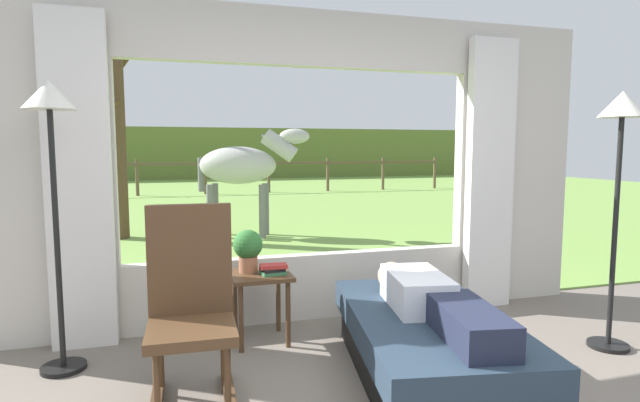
# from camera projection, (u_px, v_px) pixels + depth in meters

# --- Properties ---
(back_wall_with_window) EXTENTS (5.20, 0.12, 2.55)m
(back_wall_with_window) POSITION_uv_depth(u_px,v_px,m) (304.00, 172.00, 4.18)
(back_wall_with_window) COLOR beige
(back_wall_with_window) RESTS_ON ground_plane
(curtain_panel_left) EXTENTS (0.44, 0.10, 2.40)m
(curtain_panel_left) POSITION_uv_depth(u_px,v_px,m) (79.00, 183.00, 3.57)
(curtain_panel_left) COLOR silver
(curtain_panel_left) RESTS_ON ground_plane
(curtain_panel_right) EXTENTS (0.44, 0.10, 2.40)m
(curtain_panel_right) POSITION_uv_depth(u_px,v_px,m) (490.00, 175.00, 4.54)
(curtain_panel_right) COLOR silver
(curtain_panel_right) RESTS_ON ground_plane
(outdoor_pasture_lawn) EXTENTS (36.00, 21.68, 0.02)m
(outdoor_pasture_lawn) POSITION_uv_depth(u_px,v_px,m) (208.00, 198.00, 14.70)
(outdoor_pasture_lawn) COLOR #759E47
(outdoor_pasture_lawn) RESTS_ON ground_plane
(distant_hill_ridge) EXTENTS (36.00, 2.00, 2.40)m
(distant_hill_ridge) POSITION_uv_depth(u_px,v_px,m) (192.00, 153.00, 23.95)
(distant_hill_ridge) COLOR olive
(distant_hill_ridge) RESTS_ON ground_plane
(recliner_sofa) EXTENTS (1.18, 1.83, 0.42)m
(recliner_sofa) POSITION_uv_depth(u_px,v_px,m) (427.00, 345.00, 3.15)
(recliner_sofa) COLOR black
(recliner_sofa) RESTS_ON ground_plane
(reclining_person) EXTENTS (0.44, 1.43, 0.22)m
(reclining_person) POSITION_uv_depth(u_px,v_px,m) (432.00, 300.00, 3.07)
(reclining_person) COLOR silver
(reclining_person) RESTS_ON recliner_sofa
(rocking_chair) EXTENTS (0.50, 0.70, 1.12)m
(rocking_chair) POSITION_uv_depth(u_px,v_px,m) (191.00, 306.00, 2.87)
(rocking_chair) COLOR #4C331E
(rocking_chair) RESTS_ON ground_plane
(side_table) EXTENTS (0.44, 0.44, 0.52)m
(side_table) POSITION_uv_depth(u_px,v_px,m) (260.00, 286.00, 3.75)
(side_table) COLOR #4C331E
(side_table) RESTS_ON ground_plane
(potted_plant) EXTENTS (0.22, 0.22, 0.32)m
(potted_plant) POSITION_uv_depth(u_px,v_px,m) (248.00, 248.00, 3.76)
(potted_plant) COLOR #9E6042
(potted_plant) RESTS_ON side_table
(book_stack) EXTENTS (0.20, 0.16, 0.08)m
(book_stack) POSITION_uv_depth(u_px,v_px,m) (273.00, 269.00, 3.70)
(book_stack) COLOR #337247
(book_stack) RESTS_ON side_table
(floor_lamp_left) EXTENTS (0.32, 0.32, 1.86)m
(floor_lamp_left) POSITION_uv_depth(u_px,v_px,m) (51.00, 138.00, 3.15)
(floor_lamp_left) COLOR black
(floor_lamp_left) RESTS_ON ground_plane
(floor_lamp_right) EXTENTS (0.32, 0.32, 1.84)m
(floor_lamp_right) POSITION_uv_depth(u_px,v_px,m) (620.00, 142.00, 3.52)
(floor_lamp_right) COLOR black
(floor_lamp_right) RESTS_ON ground_plane
(horse) EXTENTS (1.80, 0.96, 1.73)m
(horse) POSITION_uv_depth(u_px,v_px,m) (243.00, 166.00, 8.10)
(horse) COLOR #B2B2AD
(horse) RESTS_ON outdoor_pasture_lawn
(pasture_tree) EXTENTS (1.39, 1.37, 3.58)m
(pasture_tree) POSITION_uv_depth(u_px,v_px,m) (114.00, 133.00, 7.86)
(pasture_tree) COLOR #4C3823
(pasture_tree) RESTS_ON outdoor_pasture_lawn
(pasture_fence_line) EXTENTS (16.10, 0.10, 1.10)m
(pasture_fence_line) POSITION_uv_depth(u_px,v_px,m) (205.00, 171.00, 15.68)
(pasture_fence_line) COLOR brown
(pasture_fence_line) RESTS_ON outdoor_pasture_lawn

